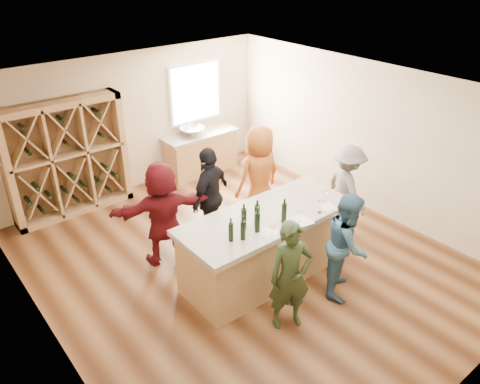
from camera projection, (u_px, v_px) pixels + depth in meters
floor at (243, 262)px, 7.70m from camera, size 6.00×7.00×0.10m
ceiling at (244, 89)px, 6.33m from camera, size 6.00×7.00×0.10m
wall_back at (132, 122)px, 9.45m from camera, size 6.00×0.10×2.80m
wall_front at (472, 313)px, 4.58m from camera, size 6.00×0.10×2.80m
wall_left at (36, 261)px, 5.33m from camera, size 0.10×7.00×2.80m
wall_right at (370, 137)px, 8.71m from camera, size 0.10×7.00×2.80m
window_frame at (195, 93)px, 10.06m from camera, size 1.30×0.06×1.30m
window_pane at (196, 93)px, 10.04m from camera, size 1.18×0.01×1.18m
wine_rack at (67, 159)px, 8.57m from camera, size 2.20×0.45×2.20m
back_counter_base at (201, 154)px, 10.44m from camera, size 1.60×0.58×0.86m
back_counter_top at (200, 135)px, 10.23m from camera, size 1.70×0.62×0.06m
sink at (192, 131)px, 10.06m from camera, size 0.54×0.54×0.19m
faucet at (187, 127)px, 10.15m from camera, size 0.02×0.02×0.30m
tasting_counter_base at (266, 248)px, 7.12m from camera, size 2.60×1.00×1.00m
tasting_counter_top at (267, 217)px, 6.87m from camera, size 2.72×1.12×0.08m
wine_bottle_a at (231, 232)px, 6.20m from camera, size 0.07×0.07×0.27m
wine_bottle_b at (243, 230)px, 6.22m from camera, size 0.08×0.08×0.28m
wine_bottle_c at (244, 219)px, 6.45m from camera, size 0.10×0.10×0.31m
wine_bottle_d at (257, 222)px, 6.38m from camera, size 0.09×0.09×0.30m
wine_bottle_e at (257, 216)px, 6.51m from camera, size 0.08×0.08×0.33m
wine_glass_a at (272, 230)px, 6.31m from camera, size 0.07×0.07×0.18m
wine_glass_b at (299, 217)px, 6.62m from camera, size 0.09×0.09×0.19m
wine_glass_c at (320, 207)px, 6.86m from camera, size 0.10×0.10×0.20m
wine_glass_e at (325, 197)px, 7.15m from camera, size 0.08×0.08×0.19m
tasting_menu_a at (268, 232)px, 6.43m from camera, size 0.27×0.32×0.00m
tasting_menu_b at (303, 220)px, 6.71m from camera, size 0.26×0.33×0.00m
tasting_menu_c at (327, 206)px, 7.08m from camera, size 0.30×0.33×0.00m
person_near_left at (290, 276)px, 6.04m from camera, size 0.70×0.62×1.59m
person_near_right at (347, 244)px, 6.67m from camera, size 0.89×0.79×1.60m
person_server at (347, 188)px, 8.22m from camera, size 0.75×1.12×1.59m
person_far_mid at (210, 196)px, 7.80m from camera, size 1.14×0.89×1.74m
person_far_right at (259, 176)px, 8.34m from camera, size 0.91×0.60×1.85m
person_far_left at (163, 213)px, 7.30m from camera, size 1.71×1.02×1.73m
wine_bottle_f at (284, 213)px, 6.60m from camera, size 0.07×0.07×0.30m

